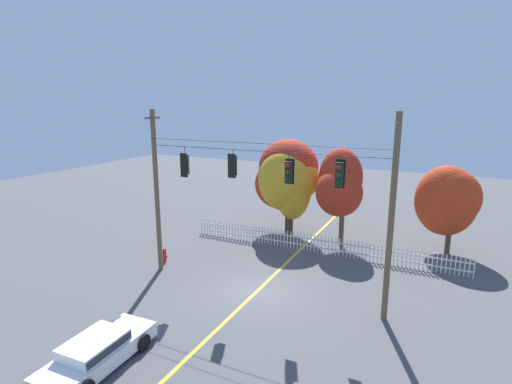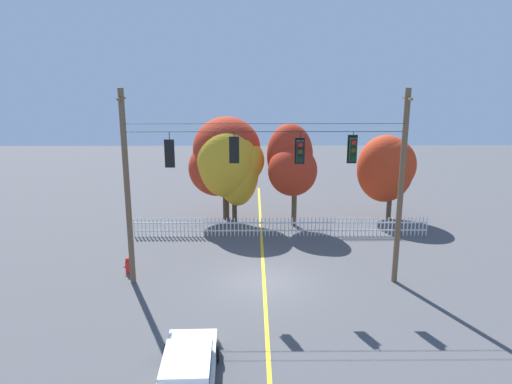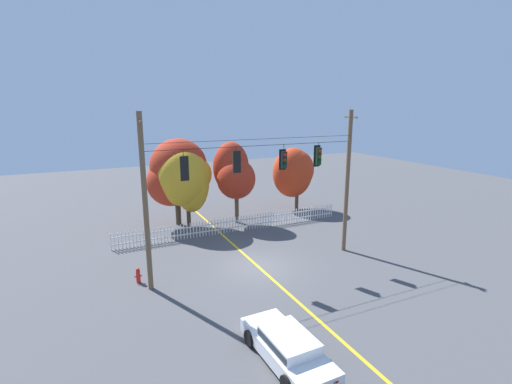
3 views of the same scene
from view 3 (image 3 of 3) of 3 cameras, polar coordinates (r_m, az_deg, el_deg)
The scene contains 14 objects.
ground at distance 21.86m, azimuth 0.39°, elevation -11.39°, with size 80.00×80.00×0.00m, color #4C4C4F.
lane_centerline_stripe at distance 21.86m, azimuth 0.39°, elevation -11.38°, with size 0.16×36.00×0.01m, color gold.
signal_support_span at distance 20.40m, azimuth 0.41°, elevation 0.21°, with size 12.35×1.10×8.82m.
traffic_signal_southbound_primary at distance 18.72m, azimuth -10.97°, elevation 3.61°, with size 0.43×0.38×1.54m.
traffic_signal_northbound_primary at distance 19.55m, azimuth -3.05°, elevation 4.68°, with size 0.43×0.38×1.35m.
traffic_signal_westbound_side at distance 20.81m, azimuth 4.23°, elevation 4.94°, with size 0.43×0.38×1.43m.
traffic_signal_eastbound_side at distance 22.01m, azimuth 9.46°, elevation 5.43°, with size 0.43×0.38×1.41m.
white_picket_fence at distance 27.45m, azimuth -3.16°, elevation -4.93°, with size 17.22×0.06×1.12m.
autumn_maple_near_fence at distance 28.45m, azimuth -12.05°, elevation 2.99°, with size 4.54×3.85×6.69m.
autumn_maple_mid at distance 27.93m, azimuth -10.59°, elevation 2.19°, with size 4.15×3.61×6.09m.
autumn_oak_far_east at distance 28.67m, azimuth -3.45°, elevation 2.92°, with size 3.02×3.32×6.36m.
autumn_maple_far_west at distance 32.90m, azimuth 5.72°, elevation 3.15°, with size 3.78×3.02×5.47m.
parked_car at distance 14.58m, azimuth 4.83°, elevation -22.47°, with size 1.95×4.48×1.15m.
fire_hydrant at distance 20.88m, azimuth -17.57°, elevation -12.06°, with size 0.38×0.22×0.82m.
Camera 3 is at (-8.61, -17.92, 9.09)m, focal length 26.17 mm.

